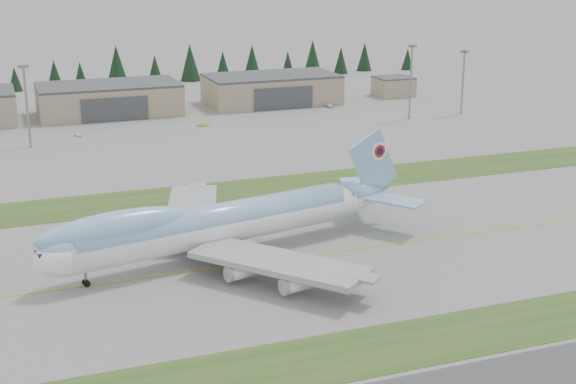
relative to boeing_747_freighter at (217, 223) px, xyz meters
name	(u,v)px	position (x,y,z in m)	size (l,w,h in m)	color
ground	(307,256)	(16.07, -5.03, -6.70)	(7000.00, 7000.00, 0.00)	slate
grass_strip_near	(403,345)	(16.07, -43.03, -6.70)	(400.00, 14.00, 0.08)	#2C4C1B
grass_strip_far	(238,191)	(16.07, 39.97, -6.70)	(400.00, 18.00, 0.08)	#2C4C1B
taxiway_line_main	(307,256)	(16.07, -5.03, -6.70)	(400.00, 0.40, 0.02)	gold
boeing_747_freighter	(217,223)	(0.00, 0.00, 0.00)	(77.51, 65.27, 20.33)	white
hangar_center	(109,99)	(1.07, 144.86, -1.31)	(48.00, 26.60, 10.80)	gray
hangar_right	(272,89)	(61.07, 144.86, -1.31)	(48.00, 26.60, 10.80)	gray
control_shed	(393,86)	(111.07, 142.97, -2.90)	(14.00, 12.00, 7.60)	gray
floodlight_masts	(171,84)	(14.50, 103.63, 9.55)	(192.34, 8.20, 24.97)	gray
service_vehicle_a	(78,136)	(-13.35, 113.16, -6.70)	(1.25, 3.09, 1.05)	white
service_vehicle_b	(203,126)	(26.65, 114.31, -6.70)	(1.35, 3.85, 1.27)	#CBD836
service_vehicle_c	(329,107)	(78.27, 130.27, -6.70)	(1.88, 4.64, 1.35)	silver
conifer_belt	(115,69)	(12.61, 206.76, 0.34)	(276.32, 14.84, 16.87)	black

